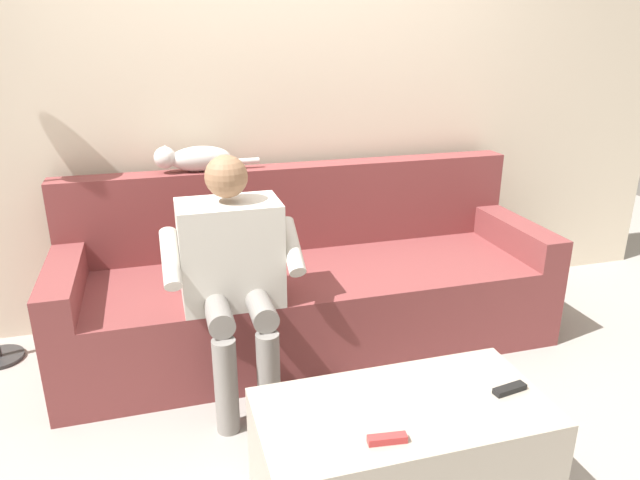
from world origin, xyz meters
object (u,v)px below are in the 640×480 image
Objects in this scene: couch at (308,287)px; cat_on_backrest at (194,158)px; remote_black at (510,389)px; coffee_table at (401,455)px; person_solo_seated at (233,265)px; remote_red at (387,439)px.

couch is 4.65× the size of cat_on_backrest.
cat_on_backrest reaches higher than remote_black.
couch is at bearing -90.00° from coffee_table.
couch is at bearing -138.79° from person_solo_seated.
coffee_table is 1.07m from person_solo_seated.
person_solo_seated is 9.01× the size of remote_red.
couch is 2.28× the size of person_solo_seated.
remote_red is at bearing 107.43° from person_solo_seated.
couch is at bearing 91.90° from remote_red.
couch reaches higher than remote_red.
coffee_table is at bearing 58.36° from remote_red.
couch is 0.68m from person_solo_seated.
coffee_table is at bearing 90.00° from couch.
remote_black is at bearing 20.94° from remote_red.
person_solo_seated reaches higher than remote_red.
remote_black is (-0.92, 1.57, -0.55)m from cat_on_backrest.
coffee_table is 1.81m from cat_on_backrest.
person_solo_seated is 8.78× the size of remote_black.
coffee_table is 7.89× the size of remote_black.
couch is at bearing -82.24° from remote_black.
cat_on_backrest is 1.91m from remote_black.
coffee_table is at bearing 109.02° from cat_on_backrest.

